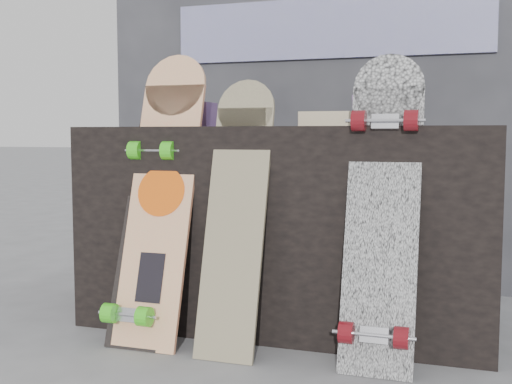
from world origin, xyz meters
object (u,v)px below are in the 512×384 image
(longboard_celtic, at_px, (237,207))
(skateboard_dark, at_px, (148,216))
(longboard_cascadia, at_px, (382,204))
(vendor_table, at_px, (287,227))
(longboard_geisha, at_px, (163,188))

(longboard_celtic, distance_m, skateboard_dark, 0.36)
(longboard_cascadia, bearing_deg, skateboard_dark, 179.44)
(vendor_table, distance_m, longboard_celtic, 0.38)
(longboard_geisha, relative_size, longboard_celtic, 1.11)
(longboard_geisha, height_order, longboard_cascadia, longboard_geisha)
(longboard_cascadia, distance_m, skateboard_dark, 0.87)
(longboard_celtic, bearing_deg, vendor_table, 76.21)
(skateboard_dark, bearing_deg, longboard_geisha, 27.64)
(longboard_celtic, bearing_deg, longboard_cascadia, 0.90)
(vendor_table, relative_size, longboard_cascadia, 1.52)
(vendor_table, bearing_deg, longboard_cascadia, -38.90)
(vendor_table, bearing_deg, longboard_celtic, -103.79)
(longboard_geisha, bearing_deg, skateboard_dark, -152.36)
(longboard_cascadia, xyz_separation_m, skateboard_dark, (-0.87, 0.01, -0.08))
(longboard_cascadia, height_order, skateboard_dark, longboard_cascadia)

